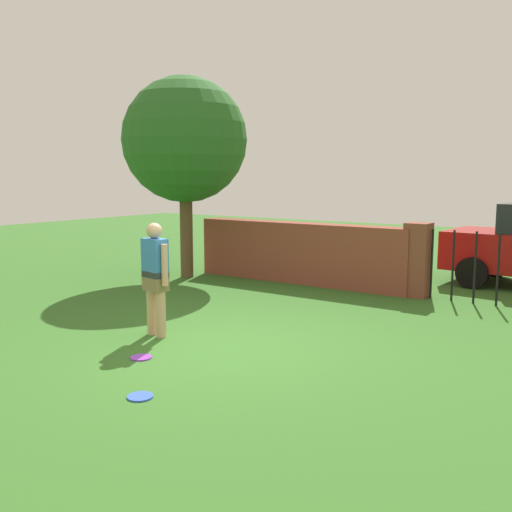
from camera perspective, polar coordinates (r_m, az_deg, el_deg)
ground_plane at (r=7.78m, az=-3.19°, el=-8.96°), size 40.00×40.00×0.00m
brick_wall at (r=12.22m, az=4.43°, el=0.32°), size 4.89×0.50×1.28m
tree at (r=12.84m, az=-7.11°, el=11.35°), size 2.74×2.74×4.42m
person at (r=8.18m, az=-10.01°, el=-1.78°), size 0.53×0.28×1.62m
fence_gate at (r=10.84m, az=22.00°, el=-0.91°), size 2.91×0.44×1.40m
frisbee_blue at (r=6.19m, az=-11.48°, el=-13.58°), size 0.27×0.27×0.02m
frisbee_purple at (r=7.42m, az=-11.38°, el=-9.89°), size 0.27×0.27×0.02m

